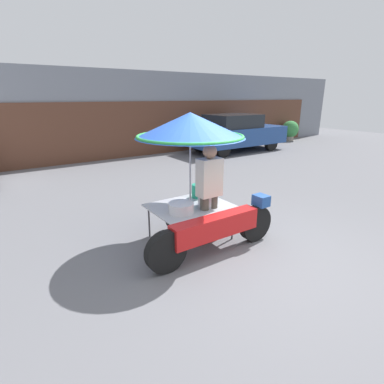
{
  "coord_description": "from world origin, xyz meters",
  "views": [
    {
      "loc": [
        -3.06,
        -2.59,
        2.3
      ],
      "look_at": [
        -0.49,
        1.18,
        0.83
      ],
      "focal_mm": 28.0,
      "sensor_mm": 36.0,
      "label": 1
    }
  ],
  "objects_px": {
    "vendor_motorcycle_cart": "(194,148)",
    "parked_car": "(235,133)",
    "vendor_person": "(209,189)",
    "potted_plant": "(290,130)"
  },
  "relations": [
    {
      "from": "vendor_motorcycle_cart",
      "to": "vendor_person",
      "type": "xyz_separation_m",
      "value": [
        0.17,
        -0.18,
        -0.64
      ]
    },
    {
      "from": "vendor_motorcycle_cart",
      "to": "potted_plant",
      "type": "relative_size",
      "value": 2.19
    },
    {
      "from": "vendor_person",
      "to": "vendor_motorcycle_cart",
      "type": "bearing_deg",
      "value": 132.94
    },
    {
      "from": "potted_plant",
      "to": "vendor_motorcycle_cart",
      "type": "bearing_deg",
      "value": -148.33
    },
    {
      "from": "vendor_person",
      "to": "parked_car",
      "type": "xyz_separation_m",
      "value": [
        6.1,
        6.12,
        -0.1
      ]
    },
    {
      "from": "vendor_person",
      "to": "potted_plant",
      "type": "relative_size",
      "value": 1.55
    },
    {
      "from": "vendor_motorcycle_cart",
      "to": "potted_plant",
      "type": "bearing_deg",
      "value": 31.67
    },
    {
      "from": "vendor_motorcycle_cart",
      "to": "potted_plant",
      "type": "distance_m",
      "value": 12.85
    },
    {
      "from": "vendor_motorcycle_cart",
      "to": "parked_car",
      "type": "distance_m",
      "value": 8.67
    },
    {
      "from": "vendor_person",
      "to": "parked_car",
      "type": "height_order",
      "value": "vendor_person"
    }
  ]
}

